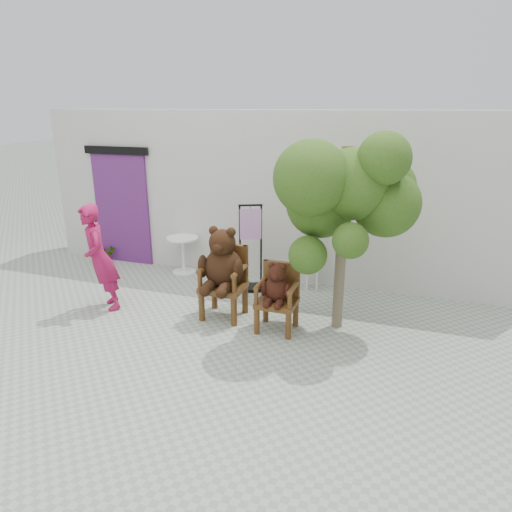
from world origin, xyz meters
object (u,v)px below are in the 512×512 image
Objects in this scene: display_stand at (251,258)px; stool_bucket at (313,254)px; cafe_table at (183,251)px; person at (100,258)px; chair_small at (278,290)px; chair_big at (223,268)px; tree at (343,193)px.

display_stand reaches higher than stool_bucket.
person is at bearing -102.81° from cafe_table.
stool_bucket is (0.14, 1.66, 0.04)m from chair_small.
chair_big is 1.84m from stool_bucket.
stool_bucket is at bearing 85.05° from chair_small.
tree is (0.64, -1.33, 1.32)m from stool_bucket.
tree is at bearing 54.64° from person.
chair_big is 0.97× the size of stool_bucket.
stool_bucket is at bearing 55.88° from chair_big.
cafe_table is 3.75m from tree.
chair_small is 0.67× the size of display_stand.
chair_small is 2.81m from person.
cafe_table is 0.47× the size of display_stand.
chair_small is 1.54m from display_stand.
chair_small is 1.61m from tree.
tree is (3.58, 0.54, 1.13)m from person.
person is 1.96m from cafe_table.
chair_small is at bearing -35.11° from cafe_table.
cafe_table is at bearing 141.86° from display_stand.
chair_big is 2.15m from cafe_table.
cafe_table is at bearing 180.00° from stool_bucket.
person reaches higher than cafe_table.
tree reaches higher than chair_big.
cafe_table is 0.49× the size of stool_bucket.
person is 1.11× the size of display_stand.
tree is (1.65, -0.95, 1.38)m from display_stand.
person reaches higher than display_stand.
tree is (3.15, -1.33, 1.52)m from cafe_table.
chair_big is 0.92m from chair_small.
person is at bearing -166.22° from display_stand.
chair_small is at bearing -80.03° from display_stand.
tree is at bearing -53.90° from display_stand.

